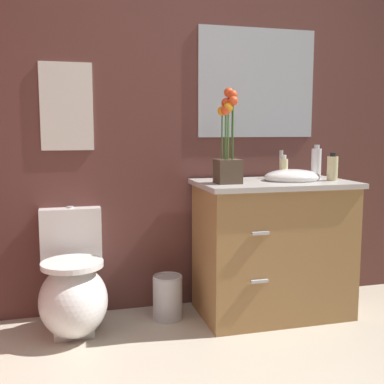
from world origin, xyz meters
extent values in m
cube|color=brown|center=(0.20, 1.74, 1.25)|extent=(4.66, 0.05, 2.50)
ellipsoid|color=white|center=(-0.86, 1.39, 0.20)|extent=(0.38, 0.48, 0.40)
cube|color=white|center=(-0.86, 1.44, 0.09)|extent=(0.22, 0.26, 0.18)
cube|color=white|center=(-0.86, 1.68, 0.52)|extent=(0.36, 0.13, 0.32)
cylinder|color=white|center=(-0.86, 1.37, 0.42)|extent=(0.34, 0.34, 0.03)
cylinder|color=#B7B7BC|center=(-0.86, 1.68, 0.68)|extent=(0.04, 0.04, 0.02)
cube|color=#9E7242|center=(0.35, 1.41, 0.40)|extent=(0.90, 0.52, 0.81)
cube|color=#BCB7B2|center=(0.35, 1.41, 0.82)|extent=(0.94, 0.56, 0.03)
ellipsoid|color=white|center=(0.47, 1.41, 0.86)|extent=(0.36, 0.26, 0.10)
cylinder|color=#B7B7BC|center=(0.47, 1.57, 0.93)|extent=(0.02, 0.02, 0.18)
cube|color=#B7B7BC|center=(0.15, 1.14, 0.58)|extent=(0.10, 0.02, 0.02)
cube|color=#B7B7BC|center=(0.15, 1.14, 0.31)|extent=(0.10, 0.02, 0.02)
cube|color=#4C3D2D|center=(0.04, 1.37, 0.91)|extent=(0.14, 0.14, 0.14)
cylinder|color=#386B2D|center=(0.06, 1.36, 1.16)|extent=(0.01, 0.01, 0.37)
sphere|color=#EA4C23|center=(0.06, 1.36, 1.35)|extent=(0.06, 0.06, 0.06)
cylinder|color=#386B2D|center=(0.05, 1.39, 1.17)|extent=(0.01, 0.01, 0.38)
sphere|color=#EA4C23|center=(0.05, 1.39, 1.36)|extent=(0.06, 0.06, 0.06)
cylinder|color=#386B2D|center=(0.03, 1.38, 1.14)|extent=(0.01, 0.01, 0.32)
sphere|color=#EA4C23|center=(0.03, 1.38, 1.30)|extent=(0.06, 0.06, 0.06)
cylinder|color=#386B2D|center=(0.01, 1.38, 1.12)|extent=(0.01, 0.01, 0.28)
sphere|color=orange|center=(0.01, 1.38, 1.26)|extent=(0.06, 0.06, 0.06)
cylinder|color=#386B2D|center=(0.02, 1.35, 1.12)|extent=(0.01, 0.01, 0.28)
sphere|color=#EA4C23|center=(0.02, 1.35, 1.26)|extent=(0.06, 0.06, 0.06)
cylinder|color=#386B2D|center=(0.03, 1.34, 1.12)|extent=(0.01, 0.01, 0.30)
sphere|color=orange|center=(0.03, 1.34, 1.27)|extent=(0.06, 0.06, 0.06)
cylinder|color=#386B2D|center=(0.06, 1.34, 1.14)|extent=(0.01, 0.01, 0.33)
sphere|color=#EA4C23|center=(0.06, 1.34, 1.31)|extent=(0.06, 0.06, 0.06)
cylinder|color=beige|center=(0.46, 1.49, 0.90)|extent=(0.05, 0.05, 0.13)
cylinder|color=silver|center=(0.46, 1.49, 0.98)|extent=(0.03, 0.03, 0.02)
cylinder|color=beige|center=(0.71, 1.35, 0.91)|extent=(0.07, 0.07, 0.15)
cylinder|color=black|center=(0.71, 1.35, 1.00)|extent=(0.04, 0.04, 0.02)
cylinder|color=white|center=(0.68, 1.49, 0.93)|extent=(0.06, 0.06, 0.19)
cylinder|color=#B7B7BC|center=(0.68, 1.49, 1.04)|extent=(0.03, 0.03, 0.02)
cylinder|color=#B7B7BC|center=(-0.30, 1.48, 0.13)|extent=(0.18, 0.18, 0.26)
torus|color=#B7B7BC|center=(-0.30, 1.48, 0.27)|extent=(0.18, 0.18, 0.01)
cube|color=silver|center=(-0.86, 1.70, 1.28)|extent=(0.31, 0.01, 0.52)
cube|color=#B2BCC6|center=(0.35, 1.70, 1.45)|extent=(0.80, 0.01, 0.70)
camera|label=1|loc=(-0.87, -1.25, 1.14)|focal=44.48mm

